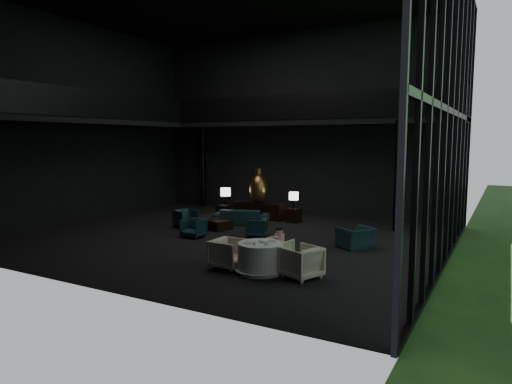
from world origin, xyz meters
The scene contains 34 objects.
floor centered at (0.00, 0.00, 0.00)m, with size 14.00×12.00×0.02m, color black.
wall_back centered at (0.00, 6.00, 4.00)m, with size 14.00×0.04×8.00m, color black.
wall_front centered at (0.00, -6.00, 4.00)m, with size 14.00×0.04×8.00m, color black.
wall_left centered at (-7.00, 0.00, 4.00)m, with size 0.04×12.00×8.00m, color black.
curtain_wall centered at (6.95, 0.00, 4.00)m, with size 0.20×12.00×8.00m, color black, non-canonical shape.
mezzanine_left centered at (-6.00, 0.00, 4.00)m, with size 2.00×12.00×0.25m, color black.
mezzanine_back centered at (1.00, 5.00, 4.00)m, with size 12.00×2.00×0.25m, color black.
railing_left centered at (-5.00, 0.00, 4.60)m, with size 0.06×12.00×1.00m, color black.
railing_back centered at (1.00, 4.00, 4.60)m, with size 12.00×0.06×1.00m, color black.
column_nw centered at (-5.00, 5.70, 2.00)m, with size 0.24×0.24×4.00m, color black.
column_ne centered at (4.80, 4.00, 2.00)m, with size 0.24×0.24×4.00m, color black.
console centered at (-0.74, 3.71, 0.34)m, with size 2.16×0.49×0.69m, color black.
bronze_urn centered at (-0.74, 3.68, 1.30)m, with size 0.77×0.77×1.43m.
side_table_left centered at (-2.34, 3.46, 0.25)m, with size 0.46×0.46×0.51m, color black.
table_lamp_left centered at (-2.34, 3.64, 1.02)m, with size 0.43×0.43×0.72m.
side_table_right centered at (0.86, 3.72, 0.29)m, with size 0.52×0.52×0.57m, color black.
table_lamp_right centered at (0.86, 3.71, 1.03)m, with size 0.39×0.39×0.65m.
sofa centered at (-0.74, 2.31, 0.41)m, with size 2.08×0.61×0.81m, color black.
lounge_armchair_west centered at (-2.24, 0.71, 0.36)m, with size 0.70×0.66×0.72m, color black.
lounge_armchair_east centered at (0.88, 0.60, 0.31)m, with size 0.60×0.57×0.62m, color #1A4044.
lounge_armchair_south centered at (-0.93, -0.56, 0.32)m, with size 0.62×0.58×0.63m, color #11242F.
window_armchair centered at (4.35, 0.58, 0.39)m, with size 0.90×0.58×0.78m, color black.
coffee_table centered at (-0.96, 0.97, 0.18)m, with size 0.81×0.81×0.36m, color black.
dining_table centered at (3.04, -3.10, 0.33)m, with size 1.28×1.28×0.75m.
dining_chair_north centered at (3.00, -2.12, 0.35)m, with size 0.67×0.63×0.69m, color beige.
dining_chair_east centered at (4.10, -3.01, 0.46)m, with size 0.90×0.84×0.92m, color #D1AE94.
dining_chair_west centered at (2.12, -3.12, 0.43)m, with size 0.84×0.79×0.87m, color #C2AEA1.
child centered at (3.09, -2.13, 0.72)m, with size 0.26×0.26×0.55m.
plate_a centered at (2.81, -3.28, 0.76)m, with size 0.24×0.24×0.02m, color white.
plate_b centered at (3.23, -2.84, 0.76)m, with size 0.24×0.24×0.02m, color white.
saucer centered at (3.30, -3.25, 0.76)m, with size 0.16×0.16×0.01m, color white.
coffee_cup centered at (3.26, -3.19, 0.79)m, with size 0.09×0.09×0.07m, color white.
cereal_bowl centered at (3.05, -3.02, 0.79)m, with size 0.16×0.16×0.08m, color white.
cream_pot centered at (3.04, -3.39, 0.78)m, with size 0.06×0.06×0.07m, color #99999E.
Camera 1 is at (8.32, -12.80, 3.27)m, focal length 32.00 mm.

